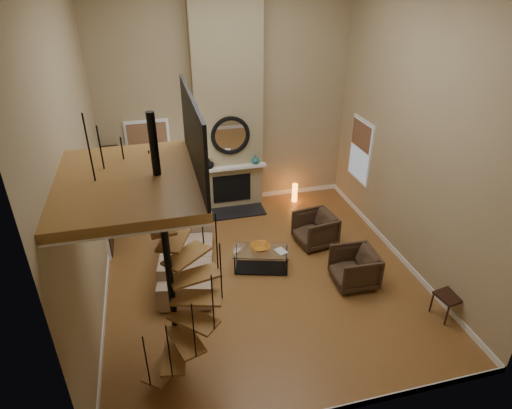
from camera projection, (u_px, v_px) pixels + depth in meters
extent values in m
cube|color=#A36C34|center=(261.00, 275.00, 8.77)|extent=(6.00, 6.50, 0.01)
cube|color=tan|center=(226.00, 97.00, 10.20)|extent=(6.00, 0.02, 5.50)
cube|color=tan|center=(339.00, 253.00, 4.68)|extent=(6.00, 0.02, 5.50)
cube|color=tan|center=(77.00, 164.00, 6.80)|extent=(0.02, 6.50, 5.50)
cube|color=tan|center=(417.00, 132.00, 8.09)|extent=(0.02, 6.50, 5.50)
cube|color=white|center=(230.00, 199.00, 11.49)|extent=(6.00, 0.02, 0.12)
cube|color=white|center=(106.00, 297.00, 8.10)|extent=(0.02, 6.50, 0.12)
cube|color=white|center=(395.00, 251.00, 9.39)|extent=(0.02, 6.50, 0.12)
cube|color=#968862|center=(228.00, 100.00, 10.04)|extent=(1.60, 0.38, 5.50)
cube|color=black|center=(235.00, 212.00, 10.94)|extent=(1.50, 0.60, 0.04)
cube|color=black|center=(232.00, 188.00, 10.93)|extent=(0.95, 0.02, 0.72)
cube|color=white|center=(232.00, 168.00, 10.58)|extent=(1.70, 0.18, 0.06)
torus|color=black|center=(231.00, 136.00, 10.24)|extent=(0.94, 0.10, 0.94)
cylinder|color=white|center=(230.00, 136.00, 10.25)|extent=(0.80, 0.01, 0.80)
imported|color=black|center=(209.00, 164.00, 10.42)|extent=(0.24, 0.24, 0.25)
imported|color=#1B6056|center=(255.00, 160.00, 10.67)|extent=(0.20, 0.20, 0.21)
cube|color=white|center=(149.00, 151.00, 10.33)|extent=(1.02, 0.04, 1.52)
cube|color=#8C9EB2|center=(149.00, 151.00, 10.31)|extent=(0.90, 0.01, 1.40)
cube|color=brown|center=(148.00, 143.00, 10.19)|extent=(0.90, 0.01, 0.98)
cube|color=white|center=(361.00, 151.00, 10.34)|extent=(0.04, 1.02, 1.52)
cube|color=#8C9EB2|center=(360.00, 151.00, 10.33)|extent=(0.01, 0.90, 1.40)
cube|color=brown|center=(361.00, 136.00, 10.14)|extent=(0.01, 0.90, 0.63)
cube|color=white|center=(103.00, 205.00, 9.15)|extent=(0.06, 1.05, 2.16)
cube|color=black|center=(105.00, 206.00, 9.17)|extent=(0.05, 0.90, 2.05)
cube|color=#8C9EB2|center=(103.00, 187.00, 8.97)|extent=(0.01, 0.60, 0.90)
cube|color=olive|center=(128.00, 182.00, 5.24)|extent=(1.70, 2.20, 0.12)
cube|color=white|center=(129.00, 187.00, 5.28)|extent=(1.70, 2.20, 0.03)
cube|color=black|center=(193.00, 134.00, 5.17)|extent=(0.04, 2.20, 0.94)
cylinder|color=black|center=(167.00, 257.00, 5.88)|extent=(0.10, 0.10, 4.02)
cube|color=olive|center=(165.00, 366.00, 6.44)|extent=(0.71, 0.78, 0.04)
cylinder|color=black|center=(147.00, 362.00, 5.93)|extent=(0.02, 0.02, 0.94)
cube|color=olive|center=(175.00, 356.00, 6.29)|extent=(0.46, 0.77, 0.04)
cylinder|color=black|center=(169.00, 352.00, 5.75)|extent=(0.02, 0.02, 0.94)
cube|color=olive|center=(185.00, 340.00, 6.21)|extent=(0.55, 0.79, 0.04)
cylinder|color=black|center=(194.00, 331.00, 5.72)|extent=(0.02, 0.02, 0.94)
cube|color=olive|center=(194.00, 320.00, 6.20)|extent=(0.75, 0.74, 0.04)
cylinder|color=black|center=(213.00, 303.00, 5.81)|extent=(0.02, 0.02, 0.94)
cube|color=olive|center=(197.00, 298.00, 6.22)|extent=(0.79, 0.53, 0.04)
cylinder|color=black|center=(221.00, 272.00, 5.98)|extent=(0.02, 0.02, 0.94)
cube|color=olive|center=(195.00, 276.00, 6.24)|extent=(0.77, 0.48, 0.04)
cylinder|color=black|center=(217.00, 242.00, 6.15)|extent=(0.02, 0.02, 0.94)
cube|color=olive|center=(187.00, 256.00, 6.23)|extent=(0.77, 0.72, 0.04)
cylinder|color=black|center=(202.00, 217.00, 6.26)|extent=(0.02, 0.02, 0.94)
cube|color=olive|center=(175.00, 238.00, 6.16)|extent=(0.58, 0.79, 0.04)
cylinder|color=black|center=(179.00, 197.00, 6.25)|extent=(0.02, 0.02, 0.94)
cube|color=olive|center=(160.00, 223.00, 6.02)|extent=(0.41, 0.75, 0.04)
cylinder|color=black|center=(152.00, 182.00, 6.09)|extent=(0.02, 0.02, 0.94)
cube|color=olive|center=(146.00, 210.00, 5.81)|extent=(0.68, 0.79, 0.04)
cylinder|color=black|center=(126.00, 171.00, 5.79)|extent=(0.02, 0.02, 0.94)
cube|color=olive|center=(135.00, 199.00, 5.55)|extent=(0.80, 0.64, 0.04)
cylinder|color=black|center=(103.00, 162.00, 5.40)|extent=(0.02, 0.02, 0.94)
cube|color=olive|center=(128.00, 186.00, 5.27)|extent=(0.72, 0.34, 0.04)
cylinder|color=black|center=(90.00, 153.00, 4.97)|extent=(0.02, 0.02, 0.94)
cube|color=black|center=(115.00, 187.00, 10.11)|extent=(0.37, 0.79, 1.77)
imported|color=tan|center=(187.00, 255.00, 8.69)|extent=(1.38, 2.61, 0.72)
imported|color=#3F2C1D|center=(318.00, 229.00, 9.63)|extent=(0.93, 0.91, 0.75)
imported|color=#3F2C1D|center=(358.00, 267.00, 8.40)|extent=(0.85, 0.82, 0.74)
cube|color=silver|center=(261.00, 251.00, 8.73)|extent=(1.24, 0.86, 0.02)
cube|color=black|center=(261.00, 268.00, 8.93)|extent=(1.12, 0.74, 0.01)
cylinder|color=black|center=(235.00, 266.00, 8.66)|extent=(0.03, 0.03, 0.41)
cylinder|color=black|center=(287.00, 267.00, 8.62)|extent=(0.03, 0.03, 0.41)
cylinder|color=black|center=(236.00, 253.00, 9.05)|extent=(0.03, 0.03, 0.41)
cylinder|color=black|center=(286.00, 254.00, 9.01)|extent=(0.03, 0.03, 0.41)
imported|color=#C57822|center=(261.00, 247.00, 8.74)|extent=(0.38, 0.38, 0.09)
imported|color=gray|center=(280.00, 252.00, 8.67)|extent=(0.25, 0.29, 0.02)
cylinder|color=black|center=(196.00, 223.00, 10.51)|extent=(0.38, 0.38, 0.03)
cylinder|color=black|center=(194.00, 194.00, 10.13)|extent=(0.04, 0.04, 1.65)
cylinder|color=#F2E5C6|center=(191.00, 164.00, 9.77)|extent=(0.42, 0.42, 0.34)
cylinder|color=orange|center=(295.00, 193.00, 11.38)|extent=(0.14, 0.14, 0.49)
cube|color=black|center=(450.00, 296.00, 7.54)|extent=(0.47, 0.47, 0.05)
cube|color=black|center=(462.00, 281.00, 7.48)|extent=(0.10, 0.39, 0.48)
cylinder|color=black|center=(447.00, 316.00, 7.44)|extent=(0.04, 0.04, 0.39)
cylinder|color=black|center=(462.00, 310.00, 7.57)|extent=(0.04, 0.04, 0.39)
cylinder|color=black|center=(431.00, 303.00, 7.73)|extent=(0.04, 0.04, 0.39)
cylinder|color=black|center=(447.00, 297.00, 7.86)|extent=(0.04, 0.04, 0.39)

